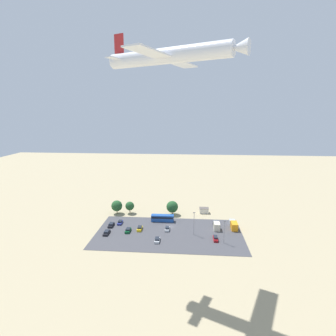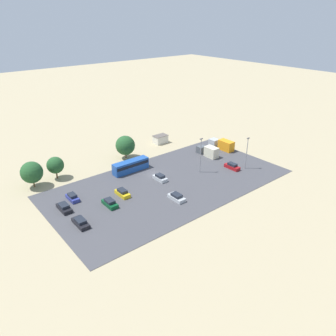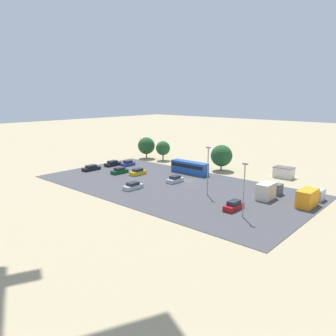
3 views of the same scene
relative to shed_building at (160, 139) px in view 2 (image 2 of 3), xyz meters
The scene contains 19 objects.
ground_plane 23.50m from the shed_building, 48.09° to the left, with size 400.00×400.00×0.00m, color tan.
parking_lot_surface 28.55m from the shed_building, 56.67° to the left, with size 60.22×31.45×0.08m.
shed_building is the anchor object (origin of this frame).
bus 22.85m from the shed_building, 31.48° to the left, with size 10.24×2.51×3.05m.
parked_car_0 41.42m from the shed_building, 22.91° to the left, with size 1.77×4.04×1.52m.
parked_car_1 26.75m from the shed_building, 51.72° to the left, with size 1.86×4.14×1.52m.
parked_car_2 28.35m from the shed_building, 95.94° to the left, with size 1.71×4.46×1.61m.
parked_car_3 45.54m from the shed_building, 24.66° to the left, with size 1.96×4.59×1.48m.
parked_car_4 36.77m from the shed_building, 57.68° to the left, with size 1.95×4.40×1.46m.
parked_car_5 35.57m from the shed_building, 37.43° to the left, with size 1.84×4.32×1.57m.
parked_car_6 48.85m from the shed_building, 32.71° to the left, with size 1.95×4.79×1.42m.
parked_car_7 40.47m from the shed_building, 35.83° to the left, with size 1.92×4.43×1.52m.
parked_truck_0 18.23m from the shed_building, 103.87° to the left, with size 2.48×7.30×3.08m.
parked_truck_1 20.35m from the shed_building, 125.34° to the left, with size 2.53×8.83×3.08m.
tree_near_shed 16.14m from the shed_building, 12.07° to the left, with size 5.67×5.67×6.81m.
tree_apron_mid 36.78m from the shed_building, ahead, with size 4.33×4.33×5.92m.
tree_apron_far 43.08m from the shed_building, ahead, with size 5.32×5.32×6.67m.
light_pole_lot_centre 25.07m from the shed_building, 77.28° to the left, with size 0.90×0.28×9.60m.
light_pole_lot_edge 31.10m from the shed_building, 100.94° to the left, with size 0.90×0.28×8.90m.
Camera 2 is at (46.46, 62.49, 38.76)m, focal length 35.00 mm.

